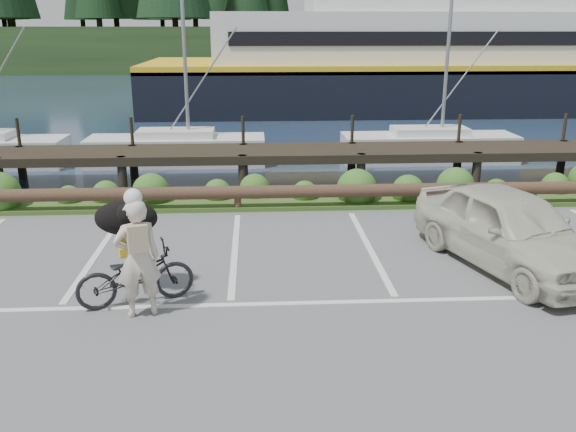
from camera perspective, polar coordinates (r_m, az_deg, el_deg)
The scene contains 8 objects.
ground at distance 9.90m, azimuth -5.31°, elevation -7.29°, with size 72.00×72.00×0.00m, color #545557.
harbor_backdrop at distance 87.56m, azimuth -3.30°, elevation 14.66°, with size 170.00×160.00×30.00m.
vegetation_strip at distance 14.86m, azimuth -4.64°, elevation 1.43°, with size 34.00×1.60×0.10m, color #3D5B21.
log_rail at distance 14.21m, azimuth -4.70°, elevation 0.47°, with size 32.00×0.30×0.60m, color #443021, non-canonical shape.
bicycle at distance 9.65m, azimuth -14.09°, elevation -5.40°, with size 0.62×1.79×0.94m, color black.
cyclist at distance 9.11m, azimuth -13.88°, elevation -3.87°, with size 0.65×0.43×1.79m, color beige.
dog at distance 9.93m, azimuth -14.92°, elevation -0.16°, with size 0.99×0.48×0.57m, color black.
parked_car at distance 11.41m, azimuth 20.03°, elevation -1.11°, with size 1.67×4.15×1.41m, color beige.
Camera 1 is at (0.41, -8.99, 4.12)m, focal length 38.00 mm.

